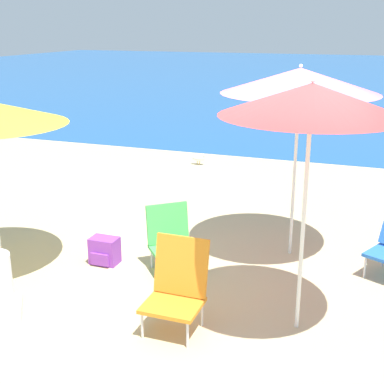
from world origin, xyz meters
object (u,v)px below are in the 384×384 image
Objects in this scene: beach_chair_green at (171,238)px; beach_chair_orange at (177,284)px; beach_umbrella_pink at (300,81)px; beach_umbrella_red at (312,100)px; backpack_purple at (104,251)px; seagull at (199,158)px.

beach_chair_orange is (0.51, -1.10, 0.05)m from beach_chair_green.
beach_umbrella_red is (0.36, -1.63, 0.02)m from beach_umbrella_pink.
backpack_purple is 4.68m from seagull.
seagull is (-2.45, 3.63, -1.92)m from beach_umbrella_pink.
seagull is at bearing 95.94° from backpack_purple.
beach_chair_green is at bearing -143.64° from beach_umbrella_pink.
beach_chair_green is at bearing 10.49° from backpack_purple.
beach_chair_green is 0.88× the size of beach_chair_orange.
backpack_purple is (-2.32, 0.60, -1.92)m from beach_umbrella_red.
seagull is (-0.48, 4.66, -0.01)m from backpack_purple.
beach_chair_orange is 5.89m from seagull.
seagull is at bearing 107.78° from beach_chair_orange.
seagull is at bearing 118.08° from beach_umbrella_red.
beach_umbrella_pink is at bearing 27.46° from backpack_purple.
beach_umbrella_pink is 8.32× the size of seagull.
beach_umbrella_red is at bearing -65.96° from beach_chair_green.
beach_umbrella_red reaches higher than backpack_purple.
beach_umbrella_red is 8.37× the size of seagull.
beach_umbrella_pink is at bearing 102.34° from beach_umbrella_red.
beach_chair_orange is at bearing -72.48° from seagull.
beach_chair_orange is at bearing -36.57° from backpack_purple.
beach_umbrella_red is at bearing 18.98° from beach_chair_orange.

